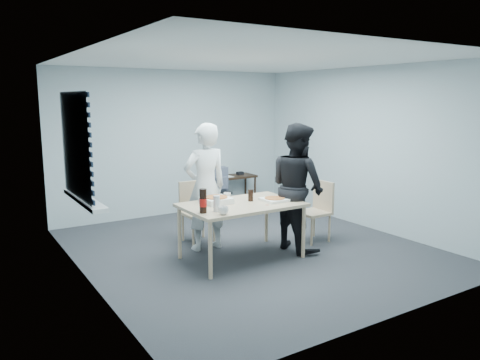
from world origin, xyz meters
TOP-DOWN VIEW (x-y plane):
  - room at (-2.20, 0.40)m, footprint 5.00×5.00m
  - dining_table at (-0.32, -0.27)m, footprint 1.53×0.97m
  - chair_far at (-0.48, 0.76)m, footprint 0.42×0.42m
  - chair_right at (1.07, -0.19)m, footprint 0.42×0.42m
  - person_white at (-0.53, 0.34)m, footprint 0.65×0.42m
  - person_black at (0.55, -0.33)m, footprint 0.47×0.86m
  - side_table at (1.07, 2.28)m, footprint 0.95×0.42m
  - stool at (0.45, 1.69)m, footprint 0.35×0.35m
  - backpack at (0.45, 1.68)m, footprint 0.30×0.22m
  - pizza_box_a at (-0.59, -0.07)m, footprint 0.35×0.35m
  - pizza_box_b at (0.14, -0.37)m, footprint 0.32×0.32m
  - mug_a at (-0.82, -0.65)m, footprint 0.17×0.17m
  - mug_b at (-0.35, 0.04)m, footprint 0.10×0.10m
  - cola_glass at (-0.14, -0.20)m, footprint 0.07×0.07m
  - soda_bottle at (-0.98, -0.45)m, footprint 0.09×0.09m
  - plastic_cups at (-0.81, -0.48)m, footprint 0.11×0.11m
  - rubber_band at (-0.09, -0.52)m, footprint 0.05×0.05m
  - papers at (0.92, 2.30)m, footprint 0.30×0.37m
  - black_box at (1.29, 2.32)m, footprint 0.13×0.10m

SIDE VIEW (x-z plane):
  - stool at x=0.45m, z-range 0.14..0.63m
  - chair_far at x=-0.48m, z-range 0.07..0.96m
  - chair_right at x=1.07m, z-range 0.07..0.96m
  - side_table at x=1.07m, z-range 0.24..0.87m
  - papers at x=0.92m, z-range 0.63..0.64m
  - black_box at x=1.29m, z-range 0.63..0.68m
  - dining_table at x=-0.32m, z-range 0.31..1.05m
  - backpack at x=0.45m, z-range 0.49..0.91m
  - rubber_band at x=-0.09m, z-range 0.74..0.74m
  - pizza_box_b at x=0.14m, z-range 0.74..0.79m
  - pizza_box_a at x=-0.59m, z-range 0.74..0.83m
  - mug_b at x=-0.35m, z-range 0.74..0.84m
  - mug_a at x=-0.82m, z-range 0.74..0.84m
  - cola_glass at x=-0.14m, z-range 0.74..0.90m
  - plastic_cups at x=-0.81m, z-range 0.74..0.94m
  - soda_bottle at x=-0.98m, z-range 0.74..1.03m
  - person_white at x=-0.53m, z-range 0.00..1.77m
  - person_black at x=0.55m, z-range 0.00..1.77m
  - room at x=-2.20m, z-range -1.06..3.94m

